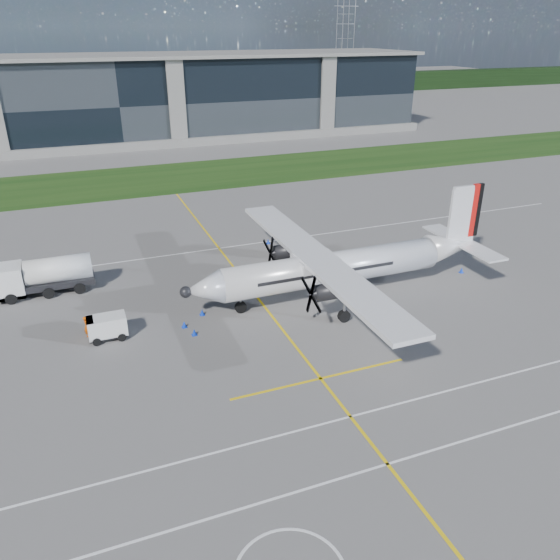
# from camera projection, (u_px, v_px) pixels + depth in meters

# --- Properties ---
(ground) EXTENTS (400.00, 400.00, 0.00)m
(ground) POSITION_uv_depth(u_px,v_px,m) (153.00, 194.00, 72.42)
(ground) COLOR #565451
(ground) RESTS_ON ground
(grass_strip) EXTENTS (400.00, 18.00, 0.04)m
(grass_strip) POSITION_uv_depth(u_px,v_px,m) (144.00, 180.00, 79.17)
(grass_strip) COLOR #16350E
(grass_strip) RESTS_ON ground
(terminal_building) EXTENTS (120.00, 20.00, 15.00)m
(terminal_building) POSITION_uv_depth(u_px,v_px,m) (114.00, 101.00, 103.03)
(terminal_building) COLOR black
(terminal_building) RESTS_ON ground
(tree_line) EXTENTS (400.00, 6.00, 6.00)m
(tree_line) POSITION_uv_depth(u_px,v_px,m) (94.00, 93.00, 155.59)
(tree_line) COLOR black
(tree_line) RESTS_ON ground
(pylon_east) EXTENTS (9.00, 4.60, 30.00)m
(pylon_east) POSITION_uv_depth(u_px,v_px,m) (345.00, 43.00, 186.97)
(pylon_east) COLOR gray
(pylon_east) RESTS_ON ground
(yellow_taxiway_centerline) EXTENTS (0.20, 70.00, 0.01)m
(yellow_taxiway_centerline) POSITION_uv_depth(u_px,v_px,m) (243.00, 280.00, 48.08)
(yellow_taxiway_centerline) COLOR yellow
(yellow_taxiway_centerline) RESTS_ON ground
(white_lane_line) EXTENTS (90.00, 0.15, 0.01)m
(white_lane_line) POSITION_uv_depth(u_px,v_px,m) (335.00, 480.00, 26.82)
(white_lane_line) COLOR white
(white_lane_line) RESTS_ON ground
(turboprop_aircraft) EXTENTS (26.30, 27.28, 8.18)m
(turboprop_aircraft) POSITION_uv_depth(u_px,v_px,m) (344.00, 249.00, 43.70)
(turboprop_aircraft) COLOR white
(turboprop_aircraft) RESTS_ON ground
(fuel_tanker_truck) EXTENTS (8.07, 2.62, 3.03)m
(fuel_tanker_truck) POSITION_uv_depth(u_px,v_px,m) (37.00, 277.00, 44.90)
(fuel_tanker_truck) COLOR silver
(fuel_tanker_truck) RESTS_ON ground
(baggage_tug) EXTENTS (2.85, 1.71, 1.71)m
(baggage_tug) POSITION_uv_depth(u_px,v_px,m) (107.00, 327.00, 38.72)
(baggage_tug) COLOR silver
(baggage_tug) RESTS_ON ground
(ground_crew_person) EXTENTS (0.66, 0.82, 1.79)m
(ground_crew_person) POSITION_uv_depth(u_px,v_px,m) (87.00, 325.00, 38.97)
(ground_crew_person) COLOR #F25907
(ground_crew_person) RESTS_ON ground
(safety_cone_tail) EXTENTS (0.36, 0.36, 0.50)m
(safety_cone_tail) POSITION_uv_depth(u_px,v_px,m) (462.00, 270.00, 49.34)
(safety_cone_tail) COLOR #0B32C5
(safety_cone_tail) RESTS_ON ground
(safety_cone_stbdwing) EXTENTS (0.36, 0.36, 0.50)m
(safety_cone_stbdwing) POSITION_uv_depth(u_px,v_px,m) (268.00, 241.00, 55.94)
(safety_cone_stbdwing) COLOR #0B32C5
(safety_cone_stbdwing) RESTS_ON ground
(safety_cone_fwd) EXTENTS (0.36, 0.36, 0.50)m
(safety_cone_fwd) POSITION_uv_depth(u_px,v_px,m) (184.00, 324.00, 40.36)
(safety_cone_fwd) COLOR #0B32C5
(safety_cone_fwd) RESTS_ON ground
(safety_cone_nose_port) EXTENTS (0.36, 0.36, 0.50)m
(safety_cone_nose_port) POSITION_uv_depth(u_px,v_px,m) (194.00, 332.00, 39.34)
(safety_cone_nose_port) COLOR #0B32C5
(safety_cone_nose_port) RESTS_ON ground
(safety_cone_nose_stbd) EXTENTS (0.36, 0.36, 0.50)m
(safety_cone_nose_stbd) POSITION_uv_depth(u_px,v_px,m) (202.00, 312.00, 42.08)
(safety_cone_nose_stbd) COLOR #0B32C5
(safety_cone_nose_stbd) RESTS_ON ground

